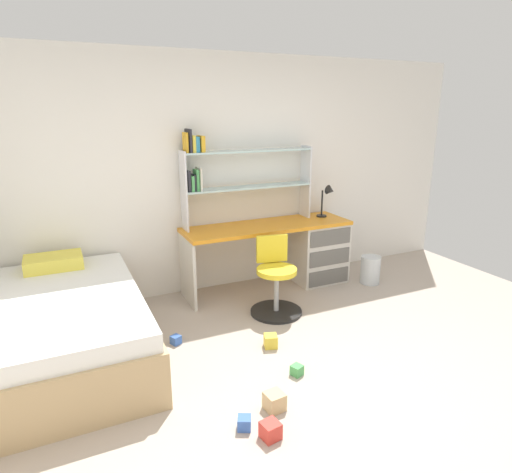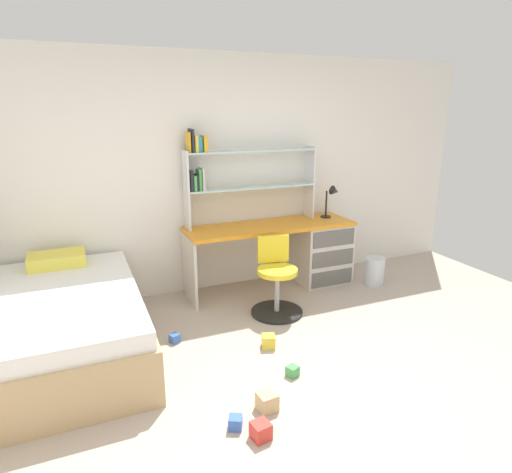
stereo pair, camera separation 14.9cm
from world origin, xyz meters
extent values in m
cube|color=#B2A393|center=(0.00, 0.00, -0.01)|extent=(6.08, 5.58, 0.02)
cube|color=white|center=(0.00, 2.32, 1.28)|extent=(6.08, 0.06, 2.57)
cube|color=orange|center=(0.32, 1.98, 0.73)|extent=(1.90, 0.57, 0.04)
cube|color=beige|center=(0.97, 1.98, 0.36)|extent=(0.59, 0.55, 0.71)
cube|color=beige|center=(-0.62, 1.98, 0.36)|extent=(0.03, 0.52, 0.71)
cube|color=#5E5B57|center=(0.97, 1.70, 0.12)|extent=(0.53, 0.01, 0.18)
cube|color=#5E5B57|center=(0.97, 1.70, 0.36)|extent=(0.53, 0.01, 0.18)
cube|color=#5E5B57|center=(0.97, 1.70, 0.59)|extent=(0.53, 0.01, 0.18)
cube|color=silver|center=(-0.58, 2.15, 1.17)|extent=(0.02, 0.22, 0.83)
cube|color=silver|center=(0.89, 2.15, 1.17)|extent=(0.02, 0.22, 0.83)
cube|color=silver|center=(0.16, 2.15, 1.16)|extent=(1.45, 0.22, 0.02)
cube|color=silver|center=(0.16, 2.15, 1.55)|extent=(1.45, 0.22, 0.02)
cube|color=#26262D|center=(-0.53, 2.15, 1.28)|extent=(0.03, 0.17, 0.21)
cube|color=#4CA559|center=(-0.50, 2.15, 1.25)|extent=(0.03, 0.18, 0.16)
cube|color=#26262D|center=(-0.47, 2.15, 1.25)|extent=(0.02, 0.13, 0.17)
cube|color=#4CA559|center=(-0.44, 2.15, 1.28)|extent=(0.03, 0.14, 0.22)
cube|color=beige|center=(-0.41, 2.15, 1.29)|extent=(0.02, 0.18, 0.23)
cube|color=gold|center=(-0.53, 2.15, 1.66)|extent=(0.02, 0.15, 0.20)
cube|color=#26262D|center=(-0.50, 2.15, 1.68)|extent=(0.02, 0.19, 0.23)
cube|color=yellow|center=(-0.46, 2.15, 1.65)|extent=(0.03, 0.16, 0.17)
cube|color=#338CBF|center=(-0.42, 2.15, 1.64)|extent=(0.04, 0.12, 0.15)
cube|color=gold|center=(-0.37, 2.15, 1.65)|extent=(0.04, 0.17, 0.16)
cylinder|color=black|center=(1.07, 2.05, 0.76)|extent=(0.12, 0.12, 0.02)
cylinder|color=black|center=(1.07, 2.05, 0.92)|extent=(0.02, 0.02, 0.30)
cone|color=black|center=(1.15, 2.00, 1.07)|extent=(0.12, 0.11, 0.13)
cylinder|color=black|center=(0.10, 1.35, 0.01)|extent=(0.52, 0.52, 0.03)
cylinder|color=#A5A8AD|center=(0.10, 1.35, 0.21)|extent=(0.05, 0.05, 0.43)
cylinder|color=yellow|center=(0.10, 1.35, 0.45)|extent=(0.40, 0.40, 0.05)
cube|color=yellow|center=(0.14, 1.53, 0.63)|extent=(0.32, 0.10, 0.28)
cube|color=tan|center=(-1.87, 1.30, 0.21)|extent=(1.29, 1.93, 0.43)
cube|color=white|center=(-1.87, 1.30, 0.50)|extent=(1.23, 1.87, 0.14)
cube|color=#EAD84C|center=(-1.87, 2.02, 0.63)|extent=(0.50, 0.32, 0.12)
cylinder|color=silver|center=(1.48, 1.60, 0.16)|extent=(0.23, 0.23, 0.33)
cube|color=#3860B7|center=(-0.98, 1.18, 0.04)|extent=(0.10, 0.10, 0.08)
cube|color=#479E51|center=(-0.25, 0.33, 0.04)|extent=(0.11, 0.11, 0.08)
cube|color=gold|center=(-0.25, 0.79, 0.06)|extent=(0.14, 0.14, 0.11)
cube|color=tan|center=(-0.60, 0.04, 0.06)|extent=(0.14, 0.14, 0.13)
cube|color=red|center=(-0.74, -0.20, 0.06)|extent=(0.13, 0.13, 0.11)
cube|color=#3860B7|center=(-0.86, -0.05, 0.04)|extent=(0.11, 0.11, 0.09)
camera|label=1|loc=(-1.80, -2.24, 1.99)|focal=30.81mm
camera|label=2|loc=(-1.66, -2.30, 1.99)|focal=30.81mm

